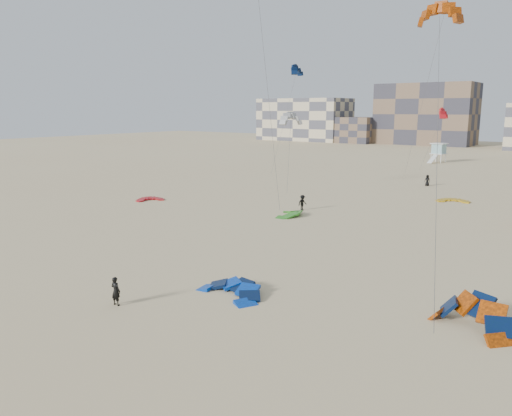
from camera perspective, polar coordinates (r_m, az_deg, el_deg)
The scene contains 17 objects.
ground at distance 29.18m, azimuth -7.96°, elevation -9.91°, with size 320.00×320.00×0.00m, color #CEBB8A.
kite_ground_blue at distance 29.20m, azimuth -2.89°, elevation -9.79°, with size 4.01×4.11×1.07m, color #0041CF, non-canonical shape.
kite_ground_orange at distance 26.97m, azimuth 23.24°, elevation -12.58°, with size 4.20×3.32×2.62m, color #DB4B06, non-canonical shape.
kite_ground_red at distance 59.59m, azimuth -12.01°, elevation 0.86°, with size 2.88×3.04×0.52m, color red, non-canonical shape.
kite_ground_green at distance 50.19m, azimuth 3.72°, elevation -0.84°, with size 3.61×3.75×0.91m, color #2D8E27, non-canonical shape.
kite_ground_yellow at distance 61.80m, azimuth 21.58°, elevation 0.68°, with size 3.22×3.38×0.40m, color gold, non-canonical shape.
kitesurfer_main at distance 28.38m, azimuth -15.74°, elevation -9.12°, with size 0.59×0.38×1.60m, color black.
kitesurfer_c at distance 52.71m, azimuth 5.32°, elevation 0.62°, with size 1.05×0.60×1.62m, color black.
kitesurfer_e at distance 73.15m, azimuth 18.99°, elevation 3.00°, with size 0.76×0.49×1.55m, color black.
kite_fly_orange at distance 45.55m, azimuth 20.25°, elevation 19.88°, with size 9.25×24.09×18.10m.
kite_fly_grey at distance 66.22m, azimuth 4.02°, elevation 10.02°, with size 7.01×10.47×9.41m.
kite_fly_navy at distance 80.12m, azimuth 4.68°, elevation 15.33°, with size 3.72×9.12×16.47m.
kite_fly_red at distance 84.76m, azimuth 20.61°, elevation 9.99°, with size 3.70×6.33×9.90m.
lifeguard_tower_far at distance 106.67m, azimuth 20.14°, elevation 5.94°, with size 3.10×5.46×3.83m.
condo_west_a at distance 173.99m, azimuth 5.55°, elevation 10.03°, with size 30.00×15.00×14.00m, color beige.
condo_west_b at distance 161.06m, azimuth 18.83°, elevation 10.11°, with size 28.00×14.00×18.00m, color brown.
condo_fill_left at distance 162.91m, azimuth 11.29°, elevation 8.74°, with size 12.00×10.00×8.00m, color brown.
Camera 1 is at (19.16, -19.36, 10.47)m, focal length 35.00 mm.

